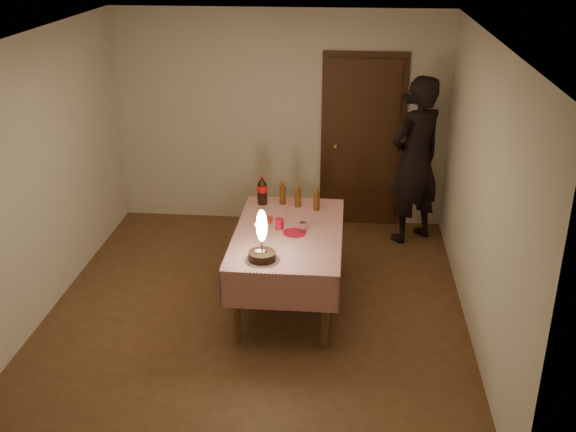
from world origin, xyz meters
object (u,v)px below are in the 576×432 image
object	(u,v)px
cola_bottle	(262,190)
amber_bottle_left	(283,193)
photographer	(415,161)
red_cup	(280,224)
birthday_cake	(262,246)
clear_cup	(303,227)
amber_bottle_mid	(298,196)
dining_table	(288,241)
amber_bottle_right	(317,199)
red_plate	(294,233)

from	to	relation	value
cola_bottle	amber_bottle_left	world-z (taller)	cola_bottle
amber_bottle_left	photographer	size ratio (longest dim) A/B	0.13
red_cup	photographer	distance (m)	2.10
birthday_cake	clear_cup	world-z (taller)	birthday_cake
birthday_cake	amber_bottle_mid	world-z (taller)	birthday_cake
dining_table	amber_bottle_right	distance (m)	0.64
dining_table	amber_bottle_right	xyz separation A→B (m)	(0.24, 0.55, 0.22)
photographer	amber_bottle_left	bearing A→B (deg)	-146.83
amber_bottle_right	cola_bottle	bearing A→B (deg)	168.98
amber_bottle_left	red_cup	bearing A→B (deg)	-86.96
red_cup	amber_bottle_right	size ratio (longest dim) A/B	0.39
cola_bottle	amber_bottle_left	size ratio (longest dim) A/B	1.25
photographer	dining_table	bearing A→B (deg)	-128.96
red_plate	amber_bottle_right	world-z (taller)	amber_bottle_right
birthday_cake	red_plate	world-z (taller)	birthday_cake
clear_cup	amber_bottle_left	world-z (taller)	amber_bottle_left
red_cup	amber_bottle_mid	xyz separation A→B (m)	(0.13, 0.57, 0.07)
red_plate	amber_bottle_right	size ratio (longest dim) A/B	0.86
amber_bottle_right	red_plate	bearing A→B (deg)	-106.90
clear_cup	amber_bottle_left	distance (m)	0.72
birthday_cake	photographer	bearing A→B (deg)	56.54
dining_table	birthday_cake	xyz separation A→B (m)	(-0.17, -0.62, 0.24)
red_plate	amber_bottle_right	bearing A→B (deg)	73.10
dining_table	amber_bottle_right	bearing A→B (deg)	66.76
dining_table	clear_cup	size ratio (longest dim) A/B	19.11
amber_bottle_right	amber_bottle_mid	distance (m)	0.21
clear_cup	amber_bottle_right	xyz separation A→B (m)	(0.10, 0.54, 0.07)
birthday_cake	amber_bottle_left	size ratio (longest dim) A/B	1.85
amber_bottle_mid	photographer	world-z (taller)	photographer
red_cup	clear_cup	xyz separation A→B (m)	(0.23, -0.04, -0.01)
birthday_cake	amber_bottle_mid	distance (m)	1.26
amber_bottle_left	amber_bottle_right	xyz separation A→B (m)	(0.36, -0.13, 0.00)
clear_cup	amber_bottle_mid	bearing A→B (deg)	98.96
amber_bottle_mid	red_plate	bearing A→B (deg)	-88.41
clear_cup	red_plate	bearing A→B (deg)	-145.29
dining_table	birthday_cake	world-z (taller)	birthday_cake
red_cup	amber_bottle_left	distance (m)	0.63
red_plate	amber_bottle_mid	world-z (taller)	amber_bottle_mid
red_plate	amber_bottle_mid	xyz separation A→B (m)	(-0.02, 0.66, 0.11)
red_cup	photographer	size ratio (longest dim) A/B	0.05
red_plate	red_cup	bearing A→B (deg)	147.97
amber_bottle_right	photographer	distance (m)	1.51
red_plate	amber_bottle_right	xyz separation A→B (m)	(0.18, 0.59, 0.11)
dining_table	red_cup	xyz separation A→B (m)	(-0.09, 0.06, 0.15)
cola_bottle	photographer	bearing A→B (deg)	30.09
cola_bottle	dining_table	bearing A→B (deg)	-63.13
cola_bottle	red_plate	bearing A→B (deg)	-60.70
red_plate	cola_bottle	world-z (taller)	cola_bottle
red_plate	amber_bottle_left	size ratio (longest dim) A/B	0.86
dining_table	red_plate	xyz separation A→B (m)	(0.06, -0.04, 0.11)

